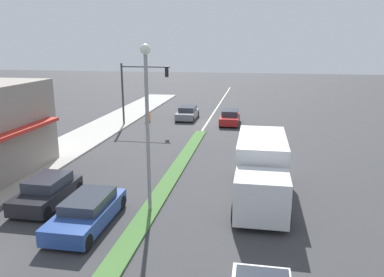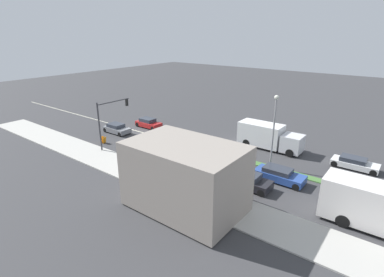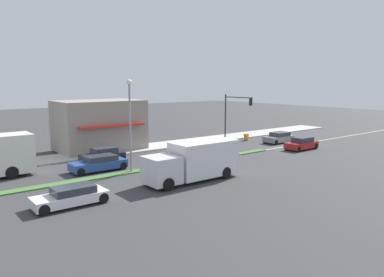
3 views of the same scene
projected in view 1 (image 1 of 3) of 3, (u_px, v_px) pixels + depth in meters
name	position (u px, v px, depth m)	size (l,w,h in m)	color
ground_plane	(161.00, 195.00, 19.06)	(160.00, 160.00, 0.00)	#38383A
lane_marking_center	(207.00, 123.00, 36.24)	(0.16, 60.00, 0.01)	beige
traffic_signal_main	(137.00, 84.00, 33.91)	(4.59, 0.34, 5.60)	#333338
street_lamp	(147.00, 108.00, 16.05)	(0.44, 0.44, 7.37)	gray
pedestrian	(37.00, 144.00, 24.74)	(0.34, 0.34, 1.73)	#282D42
warning_aframe_sign	(148.00, 117.00, 36.57)	(0.45, 0.53, 0.84)	orange
delivery_truck	(261.00, 169.00, 18.52)	(2.44, 7.50, 2.87)	silver
suv_grey	(187.00, 113.00, 37.73)	(1.84, 3.86, 1.27)	slate
hatchback_red	(230.00, 118.00, 35.42)	(1.74, 3.86, 1.33)	#AD1E1E
sedan_dark	(47.00, 192.00, 17.76)	(1.82, 3.85, 1.35)	black
coupe_blue	(87.00, 212.00, 15.73)	(1.89, 4.52, 1.26)	#284793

